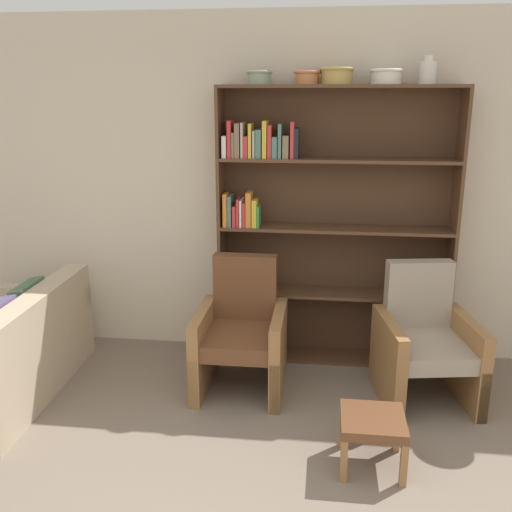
% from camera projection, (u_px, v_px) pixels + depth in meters
% --- Properties ---
extents(wall_back, '(12.00, 0.06, 2.75)m').
position_uv_depth(wall_back, '(293.00, 190.00, 4.63)').
color(wall_back, beige).
rests_on(wall_back, ground).
extents(bookshelf, '(1.83, 0.30, 2.20)m').
position_uv_depth(bookshelf, '(314.00, 231.00, 4.53)').
color(bookshelf, brown).
rests_on(bookshelf, ground).
extents(bowl_terracotta, '(0.20, 0.20, 0.10)m').
position_uv_depth(bowl_terracotta, '(259.00, 77.00, 4.24)').
color(bowl_terracotta, gray).
rests_on(bowl_terracotta, bookshelf).
extents(bowl_olive, '(0.20, 0.20, 0.10)m').
position_uv_depth(bowl_olive, '(307.00, 77.00, 4.20)').
color(bowl_olive, '#C67547').
rests_on(bowl_olive, bookshelf).
extents(bowl_cream, '(0.26, 0.26, 0.12)m').
position_uv_depth(bowl_cream, '(337.00, 75.00, 4.17)').
color(bowl_cream, tan).
rests_on(bowl_cream, bookshelf).
extents(bowl_slate, '(0.24, 0.24, 0.11)m').
position_uv_depth(bowl_slate, '(386.00, 76.00, 4.13)').
color(bowl_slate, silver).
rests_on(bowl_slate, bookshelf).
extents(vase_tall, '(0.12, 0.12, 0.20)m').
position_uv_depth(vase_tall, '(428.00, 72.00, 4.09)').
color(vase_tall, silver).
rests_on(vase_tall, bookshelf).
extents(couch, '(0.90, 1.57, 0.79)m').
position_uv_depth(couch, '(2.00, 357.00, 4.14)').
color(couch, tan).
rests_on(couch, ground).
extents(armchair_leather, '(0.64, 0.68, 0.96)m').
position_uv_depth(armchair_leather, '(241.00, 335.00, 4.22)').
color(armchair_leather, olive).
rests_on(armchair_leather, ground).
extents(armchair_cushioned, '(0.75, 0.78, 0.96)m').
position_uv_depth(armchair_cushioned, '(425.00, 344.00, 4.07)').
color(armchair_cushioned, olive).
rests_on(armchair_cushioned, ground).
extents(footstool, '(0.37, 0.37, 0.32)m').
position_uv_depth(footstool, '(373.00, 425.00, 3.32)').
color(footstool, olive).
rests_on(footstool, ground).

